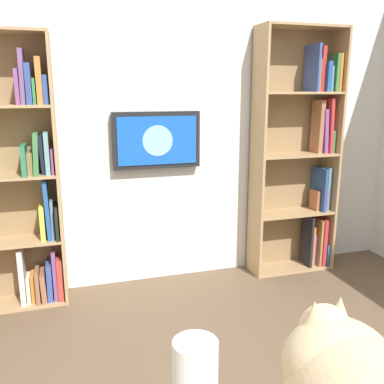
% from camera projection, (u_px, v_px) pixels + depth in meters
% --- Properties ---
extents(wall_back, '(4.52, 0.06, 2.70)m').
position_uv_depth(wall_back, '(157.00, 122.00, 3.44)').
color(wall_back, silver).
rests_on(wall_back, ground).
extents(bookshelf_left, '(0.75, 0.28, 2.12)m').
position_uv_depth(bookshelf_left, '(303.00, 156.00, 3.72)').
color(bookshelf_left, tan).
rests_on(bookshelf_left, ground).
extents(bookshelf_right, '(0.79, 0.28, 2.00)m').
position_uv_depth(bookshelf_right, '(17.00, 185.00, 3.08)').
color(bookshelf_right, tan).
rests_on(bookshelf_right, ground).
extents(wall_mounted_tv, '(0.71, 0.07, 0.45)m').
position_uv_depth(wall_mounted_tv, '(157.00, 140.00, 3.39)').
color(wall_mounted_tv, black).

